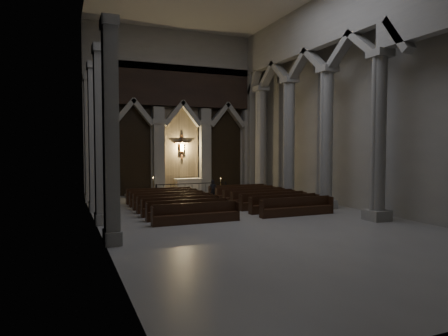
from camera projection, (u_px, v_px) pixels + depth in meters
name	position (u px, v px, depth m)	size (l,w,h in m)	color
room	(251.00, 60.00, 18.87)	(24.00, 24.10, 12.00)	gray
sanctuary_wall	(182.00, 105.00, 29.58)	(14.00, 0.77, 12.00)	gray
right_arcade	(329.00, 69.00, 22.17)	(1.00, 24.00, 12.00)	gray
left_pilasters	(97.00, 139.00, 19.75)	(0.60, 13.00, 8.03)	gray
sanctuary_step	(186.00, 194.00, 29.06)	(8.50, 2.60, 0.15)	gray
altar	(188.00, 185.00, 29.61)	(2.01, 0.80, 1.02)	#BCB4A5
altar_rail	(192.00, 188.00, 27.74)	(5.14, 0.09, 1.01)	black
candle_stand_left	(153.00, 193.00, 27.18)	(0.24, 0.24, 1.45)	#A88333
candle_stand_right	(220.00, 190.00, 29.12)	(0.21, 0.21, 1.23)	#A88333
pews	(221.00, 203.00, 22.72)	(9.55, 7.79, 0.93)	black
worshipper	(213.00, 190.00, 26.18)	(0.49, 0.32, 1.36)	black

